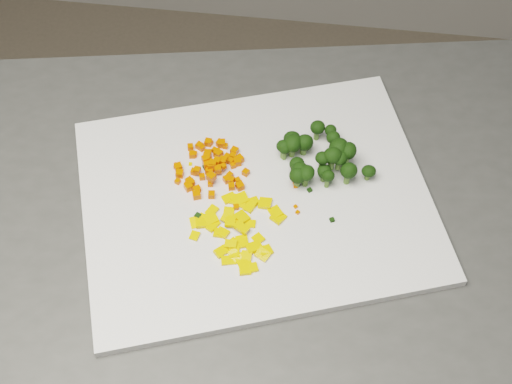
# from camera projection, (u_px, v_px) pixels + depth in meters

# --- Properties ---
(counter_block) EXTENTS (1.01, 0.79, 0.90)m
(counter_block) POSITION_uv_depth(u_px,v_px,m) (282.00, 356.00, 1.29)
(counter_block) COLOR #40403E
(counter_block) RESTS_ON ground
(cutting_board) EXTENTS (0.54, 0.48, 0.01)m
(cutting_board) POSITION_uv_depth(u_px,v_px,m) (256.00, 199.00, 0.93)
(cutting_board) COLOR silver
(cutting_board) RESTS_ON counter_block
(carrot_pile) EXTENTS (0.10, 0.10, 0.03)m
(carrot_pile) POSITION_uv_depth(u_px,v_px,m) (211.00, 164.00, 0.94)
(carrot_pile) COLOR #E54902
(carrot_pile) RESTS_ON cutting_board
(pepper_pile) EXTENTS (0.12, 0.12, 0.02)m
(pepper_pile) POSITION_uv_depth(u_px,v_px,m) (237.00, 229.00, 0.89)
(pepper_pile) COLOR #FCB80D
(pepper_pile) RESTS_ON cutting_board
(broccoli_pile) EXTENTS (0.12, 0.12, 0.06)m
(broccoli_pile) POSITION_uv_depth(u_px,v_px,m) (328.00, 150.00, 0.94)
(broccoli_pile) COLOR black
(broccoli_pile) RESTS_ON cutting_board
(carrot_cube_0) EXTENTS (0.01, 0.01, 0.01)m
(carrot_cube_0) POSITION_uv_depth(u_px,v_px,m) (188.00, 187.00, 0.93)
(carrot_cube_0) COLOR #E54902
(carrot_cube_0) RESTS_ON carrot_pile
(carrot_cube_1) EXTENTS (0.01, 0.01, 0.01)m
(carrot_cube_1) POSITION_uv_depth(u_px,v_px,m) (233.00, 156.00, 0.96)
(carrot_cube_1) COLOR #E54902
(carrot_cube_1) RESTS_ON carrot_pile
(carrot_cube_2) EXTENTS (0.01, 0.01, 0.01)m
(carrot_cube_2) POSITION_uv_depth(u_px,v_px,m) (210.00, 143.00, 0.98)
(carrot_cube_2) COLOR #E54902
(carrot_cube_2) RESTS_ON carrot_pile
(carrot_cube_3) EXTENTS (0.01, 0.01, 0.01)m
(carrot_cube_3) POSITION_uv_depth(u_px,v_px,m) (227.00, 179.00, 0.94)
(carrot_cube_3) COLOR #E54902
(carrot_cube_3) RESTS_ON carrot_pile
(carrot_cube_4) EXTENTS (0.01, 0.01, 0.01)m
(carrot_cube_4) POSITION_uv_depth(u_px,v_px,m) (231.00, 180.00, 0.94)
(carrot_cube_4) COLOR #E54902
(carrot_cube_4) RESTS_ON carrot_pile
(carrot_cube_5) EXTENTS (0.01, 0.01, 0.01)m
(carrot_cube_5) POSITION_uv_depth(u_px,v_px,m) (223.00, 161.00, 0.95)
(carrot_cube_5) COLOR #E54902
(carrot_cube_5) RESTS_ON carrot_pile
(carrot_cube_6) EXTENTS (0.01, 0.01, 0.01)m
(carrot_cube_6) POSITION_uv_depth(u_px,v_px,m) (227.00, 156.00, 0.96)
(carrot_cube_6) COLOR #E54902
(carrot_cube_6) RESTS_ON carrot_pile
(carrot_cube_7) EXTENTS (0.01, 0.01, 0.01)m
(carrot_cube_7) POSITION_uv_depth(u_px,v_px,m) (177.00, 166.00, 0.95)
(carrot_cube_7) COLOR #E54902
(carrot_cube_7) RESTS_ON carrot_pile
(carrot_cube_8) EXTENTS (0.01, 0.01, 0.01)m
(carrot_cube_8) POSITION_uv_depth(u_px,v_px,m) (231.00, 161.00, 0.96)
(carrot_cube_8) COLOR #E54902
(carrot_cube_8) RESTS_ON carrot_pile
(carrot_cube_9) EXTENTS (0.01, 0.01, 0.01)m
(carrot_cube_9) POSITION_uv_depth(u_px,v_px,m) (214.00, 165.00, 0.95)
(carrot_cube_9) COLOR #E54902
(carrot_cube_9) RESTS_ON carrot_pile
(carrot_cube_10) EXTENTS (0.01, 0.01, 0.01)m
(carrot_cube_10) POSITION_uv_depth(u_px,v_px,m) (220.00, 143.00, 0.97)
(carrot_cube_10) COLOR #E54902
(carrot_cube_10) RESTS_ON carrot_pile
(carrot_cube_11) EXTENTS (0.01, 0.01, 0.01)m
(carrot_cube_11) POSITION_uv_depth(u_px,v_px,m) (218.00, 154.00, 0.96)
(carrot_cube_11) COLOR #E54902
(carrot_cube_11) RESTS_ON carrot_pile
(carrot_cube_12) EXTENTS (0.01, 0.01, 0.01)m
(carrot_cube_12) POSITION_uv_depth(u_px,v_px,m) (192.00, 155.00, 0.96)
(carrot_cube_12) COLOR #E54902
(carrot_cube_12) RESTS_ON carrot_pile
(carrot_cube_13) EXTENTS (0.01, 0.01, 0.01)m
(carrot_cube_13) POSITION_uv_depth(u_px,v_px,m) (197.00, 195.00, 0.92)
(carrot_cube_13) COLOR #E54902
(carrot_cube_13) RESTS_ON carrot_pile
(carrot_cube_14) EXTENTS (0.01, 0.01, 0.01)m
(carrot_cube_14) POSITION_uv_depth(u_px,v_px,m) (217.00, 161.00, 0.94)
(carrot_cube_14) COLOR #E54902
(carrot_cube_14) RESTS_ON carrot_pile
(carrot_cube_15) EXTENTS (0.01, 0.01, 0.01)m
(carrot_cube_15) POSITION_uv_depth(u_px,v_px,m) (188.00, 184.00, 0.94)
(carrot_cube_15) COLOR #E54902
(carrot_cube_15) RESTS_ON carrot_pile
(carrot_cube_16) EXTENTS (0.01, 0.01, 0.01)m
(carrot_cube_16) POSITION_uv_depth(u_px,v_px,m) (202.00, 177.00, 0.94)
(carrot_cube_16) COLOR #E54902
(carrot_cube_16) RESTS_ON carrot_pile
(carrot_cube_17) EXTENTS (0.01, 0.01, 0.01)m
(carrot_cube_17) POSITION_uv_depth(u_px,v_px,m) (180.00, 174.00, 0.94)
(carrot_cube_17) COLOR #E54902
(carrot_cube_17) RESTS_ON carrot_pile
(carrot_cube_18) EXTENTS (0.01, 0.01, 0.01)m
(carrot_cube_18) POSITION_uv_depth(u_px,v_px,m) (235.00, 151.00, 0.97)
(carrot_cube_18) COLOR #E54902
(carrot_cube_18) RESTS_ON carrot_pile
(carrot_cube_19) EXTENTS (0.01, 0.01, 0.01)m
(carrot_cube_19) POSITION_uv_depth(u_px,v_px,m) (207.00, 157.00, 0.95)
(carrot_cube_19) COLOR #E54902
(carrot_cube_19) RESTS_ON carrot_pile
(carrot_cube_20) EXTENTS (0.01, 0.01, 0.01)m
(carrot_cube_20) POSITION_uv_depth(u_px,v_px,m) (213.00, 164.00, 0.94)
(carrot_cube_20) COLOR #E54902
(carrot_cube_20) RESTS_ON carrot_pile
(carrot_cube_21) EXTENTS (0.01, 0.01, 0.01)m
(carrot_cube_21) POSITION_uv_depth(u_px,v_px,m) (230.00, 175.00, 0.94)
(carrot_cube_21) COLOR #E54902
(carrot_cube_21) RESTS_ON carrot_pile
(carrot_cube_22) EXTENTS (0.01, 0.01, 0.01)m
(carrot_cube_22) POSITION_uv_depth(u_px,v_px,m) (189.00, 181.00, 0.94)
(carrot_cube_22) COLOR #E54902
(carrot_cube_22) RESTS_ON carrot_pile
(carrot_cube_23) EXTENTS (0.01, 0.01, 0.01)m
(carrot_cube_23) POSITION_uv_depth(u_px,v_px,m) (218.00, 152.00, 0.97)
(carrot_cube_23) COLOR #E54902
(carrot_cube_23) RESTS_ON carrot_pile
(carrot_cube_24) EXTENTS (0.01, 0.01, 0.01)m
(carrot_cube_24) POSITION_uv_depth(u_px,v_px,m) (210.00, 184.00, 0.94)
(carrot_cube_24) COLOR #E54902
(carrot_cube_24) RESTS_ON carrot_pile
(carrot_cube_25) EXTENTS (0.01, 0.01, 0.01)m
(carrot_cube_25) POSITION_uv_depth(u_px,v_px,m) (195.00, 154.00, 0.96)
(carrot_cube_25) COLOR #E54902
(carrot_cube_25) RESTS_ON carrot_pile
(carrot_cube_26) EXTENTS (0.01, 0.01, 0.01)m
(carrot_cube_26) POSITION_uv_depth(u_px,v_px,m) (210.00, 174.00, 0.95)
(carrot_cube_26) COLOR #E54902
(carrot_cube_26) RESTS_ON carrot_pile
(carrot_cube_27) EXTENTS (0.01, 0.01, 0.01)m
(carrot_cube_27) POSITION_uv_depth(u_px,v_px,m) (239.00, 159.00, 0.96)
(carrot_cube_27) COLOR #E54902
(carrot_cube_27) RESTS_ON carrot_pile
(carrot_cube_28) EXTENTS (0.01, 0.01, 0.01)m
(carrot_cube_28) POSITION_uv_depth(u_px,v_px,m) (215.00, 150.00, 0.97)
(carrot_cube_28) COLOR #E54902
(carrot_cube_28) RESTS_ON carrot_pile
(carrot_cube_29) EXTENTS (0.01, 0.01, 0.01)m
(carrot_cube_29) POSITION_uv_depth(u_px,v_px,m) (197.00, 190.00, 0.93)
(carrot_cube_29) COLOR #E54902
(carrot_cube_29) RESTS_ON carrot_pile
(carrot_cube_30) EXTENTS (0.01, 0.01, 0.01)m
(carrot_cube_30) POSITION_uv_depth(u_px,v_px,m) (202.00, 148.00, 0.97)
(carrot_cube_30) COLOR #E54902
(carrot_cube_30) RESTS_ON carrot_pile
(carrot_cube_31) EXTENTS (0.01, 0.01, 0.01)m
(carrot_cube_31) POSITION_uv_depth(u_px,v_px,m) (240.00, 186.00, 0.93)
(carrot_cube_31) COLOR #E54902
(carrot_cube_31) RESTS_ON carrot_pile
(carrot_cube_32) EXTENTS (0.01, 0.01, 0.01)m
(carrot_cube_32) POSITION_uv_depth(u_px,v_px,m) (218.00, 169.00, 0.94)
(carrot_cube_32) COLOR #E54902
(carrot_cube_32) RESTS_ON carrot_pile
(carrot_cube_33) EXTENTS (0.01, 0.01, 0.01)m
(carrot_cube_33) POSITION_uv_depth(u_px,v_px,m) (237.00, 162.00, 0.95)
(carrot_cube_33) COLOR #E54902
(carrot_cube_33) RESTS_ON carrot_pile
(carrot_cube_34) EXTENTS (0.01, 0.01, 0.01)m
(carrot_cube_34) POSITION_uv_depth(u_px,v_px,m) (231.00, 186.00, 0.93)
(carrot_cube_34) COLOR #E54902
(carrot_cube_34) RESTS_ON carrot_pile
(carrot_cube_35) EXTENTS (0.01, 0.01, 0.01)m
(carrot_cube_35) POSITION_uv_depth(u_px,v_px,m) (191.00, 183.00, 0.94)
(carrot_cube_35) COLOR #E54902
(carrot_cube_35) RESTS_ON carrot_pile
(carrot_cube_36) EXTENTS (0.01, 0.01, 0.01)m
(carrot_cube_36) POSITION_uv_depth(u_px,v_px,m) (211.00, 165.00, 0.94)
(carrot_cube_36) COLOR #E54902
(carrot_cube_36) RESTS_ON carrot_pile
(carrot_cube_37) EXTENTS (0.01, 0.01, 0.01)m
(carrot_cube_37) POSITION_uv_depth(u_px,v_px,m) (207.00, 164.00, 0.95)
(carrot_cube_37) COLOR #E54902
(carrot_cube_37) RESTS_ON carrot_pile
(carrot_cube_38) EXTENTS (0.01, 0.01, 0.01)m
(carrot_cube_38) POSITION_uv_depth(u_px,v_px,m) (222.00, 144.00, 0.97)
(carrot_cube_38) COLOR #E54902
(carrot_cube_38) RESTS_ON carrot_pile
(carrot_cube_39) EXTENTS (0.01, 0.01, 0.01)m
(carrot_cube_39) POSITION_uv_depth(u_px,v_px,m) (207.00, 161.00, 0.96)
(carrot_cube_39) COLOR #E54902
(carrot_cube_39) RESTS_ON carrot_pile
(carrot_cube_40) EXTENTS (0.01, 0.01, 0.01)m
(carrot_cube_40) POSITION_uv_depth(u_px,v_px,m) (209.00, 176.00, 0.94)
(carrot_cube_40) COLOR #E54902
(carrot_cube_40) RESTS_ON carrot_pile
(carrot_cube_41) EXTENTS (0.01, 0.01, 0.01)m
(carrot_cube_41) POSITION_uv_depth(u_px,v_px,m) (178.00, 167.00, 0.95)
(carrot_cube_41) COLOR #E54902
(carrot_cube_41) RESTS_ON carrot_pile
(carrot_cube_42) EXTENTS (0.01, 0.01, 0.01)m
(carrot_cube_42) POSITION_uv_depth(u_px,v_px,m) (178.00, 181.00, 0.94)
(carrot_cube_42) COLOR #E54902
(carrot_cube_42) RESTS_ON carrot_pile
(carrot_cube_43) EXTENTS (0.01, 0.01, 0.01)m
(carrot_cube_43) POSITION_uv_depth(u_px,v_px,m) (191.00, 182.00, 0.94)
(carrot_cube_43) COLOR #E54902
(carrot_cube_43) RESTS_ON carrot_pile
(carrot_cube_44) EXTENTS (0.01, 0.01, 0.01)m
(carrot_cube_44) POSITION_uv_depth(u_px,v_px,m) (197.00, 170.00, 0.94)
(carrot_cube_44) COLOR #E54902
(carrot_cube_44) RESTS_ON carrot_pile
(carrot_cube_45) EXTENTS (0.01, 0.01, 0.01)m
(carrot_cube_45) POSITION_uv_depth(u_px,v_px,m) (190.00, 147.00, 0.97)
(carrot_cube_45) COLOR #E54902
(carrot_cube_45) RESTS_ON carrot_pile
(carrot_cube_46) EXTENTS (0.01, 0.01, 0.01)m
(carrot_cube_46) POSITION_uv_depth(u_px,v_px,m) (246.00, 172.00, 0.95)
(carrot_cube_46) COLOR #E54902
(carrot_cube_46) RESTS_ON carrot_pile
(carrot_cube_47) EXTENTS (0.01, 0.01, 0.01)m
(carrot_cube_47) POSITION_uv_depth(u_px,v_px,m) (233.00, 166.00, 0.95)
(carrot_cube_47) COLOR #E54902
(carrot_cube_47) RESTS_ON carrot_pile
(carrot_cube_48) EXTENTS (0.01, 0.01, 0.01)m
(carrot_cube_48) POSITION_uv_depth(u_px,v_px,m) (205.00, 159.00, 0.95)
(carrot_cube_48) COLOR #E54902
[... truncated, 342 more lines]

